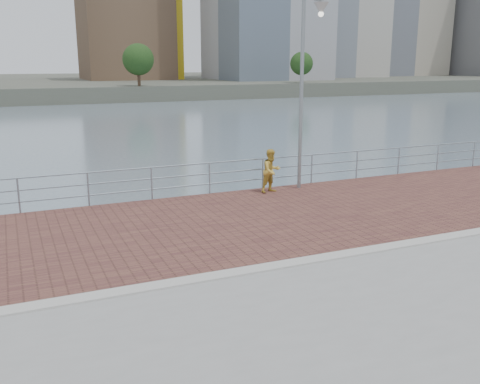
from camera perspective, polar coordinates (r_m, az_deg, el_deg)
name	(u,v)px	position (r m, az deg, el deg)	size (l,w,h in m)	color
water	(274,347)	(13.08, 3.66, -16.18)	(400.00, 400.00, 0.00)	slate
brick_lane	(218,223)	(15.29, -2.40, -3.38)	(40.00, 6.80, 0.02)	brown
curb	(275,266)	(12.19, 3.80, -7.89)	(40.00, 0.40, 0.06)	#B7B5AD
far_shore	(28,84)	(132.74, -21.71, 10.63)	(320.00, 95.00, 2.50)	#4C5142
guardrail	(181,177)	(18.23, -6.31, 1.60)	(39.06, 0.06, 1.13)	#8C9EA8
street_lamp	(310,54)	(18.68, 7.45, 14.40)	(0.49, 1.42, 6.68)	gray
bystander	(271,171)	(18.71, 3.36, 2.27)	(0.75, 0.58, 1.53)	gold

